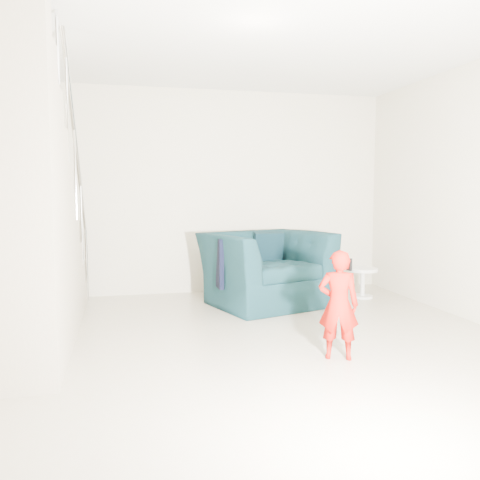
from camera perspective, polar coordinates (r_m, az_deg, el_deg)
name	(u,v)px	position (r m, az deg, el deg)	size (l,w,h in m)	color
floor	(255,355)	(4.35, 1.69, -12.77)	(5.50, 5.50, 0.00)	tan
ceiling	(256,20)	(4.34, 1.80, 23.42)	(5.50, 5.50, 0.00)	silver
back_wall	(203,192)	(6.83, -4.19, 5.37)	(5.00, 5.00, 0.00)	beige
armchair	(266,269)	(6.12, 2.96, -3.23)	(1.34, 1.17, 0.87)	black
toddler	(338,305)	(4.22, 11.00, -7.14)	(0.33, 0.21, 0.89)	#8B1004
side_table	(363,278)	(6.71, 13.61, -4.15)	(0.38, 0.38, 0.38)	silver
staircase	(7,241)	(4.66, -24.68, -0.13)	(1.02, 3.03, 3.62)	#ADA089
cushion	(268,246)	(6.39, 3.19, -0.67)	(0.37, 0.11, 0.35)	black
throw	(218,262)	(5.89, -2.53, -2.47)	(0.05, 0.50, 0.57)	black
phone	(349,264)	(4.17, 12.18, -2.69)	(0.02, 0.05, 0.10)	black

